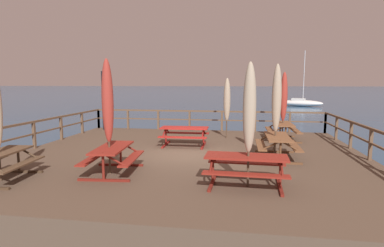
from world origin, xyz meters
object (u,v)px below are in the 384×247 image
Objects in this scene: picnic_table_front_left at (185,132)px; picnic_table_back_right at (1,160)px; patio_umbrella_short_front at (284,97)px; picnic_table_mid_left at (246,164)px; patio_umbrella_tall_front at (249,108)px; patio_umbrella_tall_mid_right at (108,101)px; picnic_table_front_right at (283,128)px; sailboat_distant at (300,103)px; picnic_table_mid_centre at (277,142)px; patio_umbrella_tall_back_left at (227,100)px; picnic_table_mid_right at (112,154)px; patio_umbrella_tall_mid_left at (277,99)px; lamp_post_hooked at (105,91)px.

picnic_table_front_left is 6.59m from picnic_table_back_right.
picnic_table_mid_left is at bearing -104.61° from patio_umbrella_short_front.
patio_umbrella_tall_front is 0.95× the size of patio_umbrella_tall_mid_right.
picnic_table_front_right is 0.26× the size of sailboat_distant.
picnic_table_front_right is 0.64× the size of patio_umbrella_tall_front.
patio_umbrella_tall_back_left is (-1.90, 3.71, 1.22)m from picnic_table_mid_centre.
patio_umbrella_short_front is at bearing 48.38° from picnic_table_mid_right.
patio_umbrella_tall_front is at bearing -108.47° from picnic_table_mid_centre.
picnic_table_mid_left is at bearing 130.67° from patio_umbrella_tall_front.
patio_umbrella_tall_back_left is 0.36× the size of sailboat_distant.
picnic_table_back_right is at bearing -110.74° from sailboat_distant.
patio_umbrella_tall_mid_left reaches higher than picnic_table_back_right.
picnic_table_mid_right is 0.72× the size of patio_umbrella_tall_back_left.
lamp_post_hooked is (-8.49, 5.12, 0.07)m from patio_umbrella_tall_mid_left.
picnic_table_mid_left is 1.09× the size of picnic_table_back_right.
picnic_table_front_left is at bearing -35.38° from lamp_post_hooked.
picnic_table_front_left is at bearing -127.00° from patio_umbrella_tall_back_left.
lamp_post_hooked is (-8.56, 5.13, 1.55)m from picnic_table_mid_centre.
lamp_post_hooked reaches higher than patio_umbrella_tall_back_left.
picnic_table_mid_left is (-1.75, -6.68, 0.00)m from picnic_table_front_right.
patio_umbrella_tall_back_left is 7.07m from patio_umbrella_tall_mid_right.
patio_umbrella_tall_mid_left is at bearing 72.83° from patio_umbrella_tall_front.
sailboat_distant reaches higher than picnic_table_mid_centre.
patio_umbrella_tall_mid_right is (-5.55, -6.25, 0.12)m from patio_umbrella_short_front.
sailboat_distant reaches higher than picnic_table_mid_right.
patio_umbrella_short_front is 3.62m from patio_umbrella_tall_mid_left.
picnic_table_front_left and picnic_table_mid_right have the same top height.
picnic_table_mid_left is 1.03× the size of picnic_table_mid_right.
picnic_table_front_right is at bearing -50.73° from patio_umbrella_short_front.
picnic_table_front_left is 0.99× the size of picnic_table_front_right.
picnic_table_front_left is at bearing 117.47° from patio_umbrella_tall_front.
sailboat_distant is (6.47, 31.35, -2.15)m from patio_umbrella_short_front.
picnic_table_mid_centre is (1.12, 3.13, 0.00)m from picnic_table_mid_left.
picnic_table_mid_centre is at bearing -100.01° from patio_umbrella_short_front.
patio_umbrella_tall_mid_right is 39.53m from sailboat_distant.
picnic_table_back_right is (-3.98, -5.25, -0.00)m from picnic_table_front_left.
picnic_table_front_right is at bearing 41.65° from picnic_table_back_right.
sailboat_distant is (9.01, 31.20, -1.98)m from patio_umbrella_tall_back_left.
sailboat_distant is at bearing 72.32° from picnic_table_mid_right.
picnic_table_mid_left is 0.68× the size of patio_umbrella_short_front.
picnic_table_front_left is 0.61× the size of lamp_post_hooked.
lamp_post_hooked is at bearing 167.95° from patio_umbrella_tall_back_left.
picnic_table_mid_left is 0.65× the size of lamp_post_hooked.
picnic_table_front_right is 0.97× the size of picnic_table_mid_centre.
picnic_table_mid_left is 3.78m from picnic_table_mid_right.
patio_umbrella_tall_back_left is at bearing 96.95° from patio_umbrella_tall_front.
patio_umbrella_tall_mid_right is at bearing -132.86° from picnic_table_mid_right.
lamp_post_hooked is (-3.70, 7.75, 1.55)m from picnic_table_mid_right.
patio_umbrella_tall_mid_left is at bearing -101.22° from patio_umbrella_short_front.
picnic_table_mid_left is 0.75× the size of patio_umbrella_tall_back_left.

